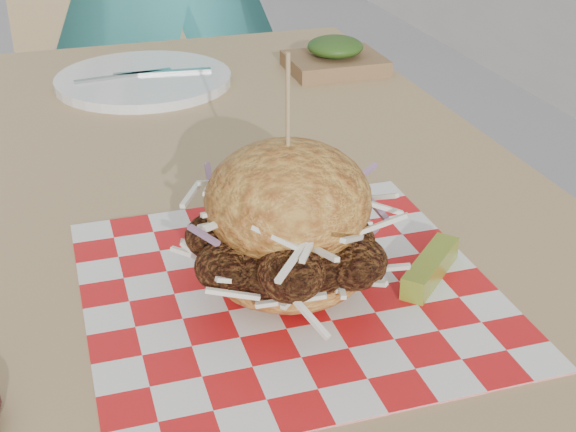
% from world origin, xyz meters
% --- Properties ---
extents(patio_table, '(0.80, 1.20, 0.75)m').
position_xyz_m(patio_table, '(0.15, -0.08, 0.67)').
color(patio_table, tan).
rests_on(patio_table, ground).
extents(patio_chair, '(0.50, 0.51, 0.95)m').
position_xyz_m(patio_chair, '(0.17, 0.94, 0.55)').
color(patio_chair, tan).
rests_on(patio_chair, ground).
extents(paper_liner, '(0.36, 0.36, 0.00)m').
position_xyz_m(paper_liner, '(0.19, -0.34, 0.75)').
color(paper_liner, red).
rests_on(paper_liner, patio_table).
extents(sandwich, '(0.19, 0.19, 0.22)m').
position_xyz_m(sandwich, '(0.19, -0.34, 0.81)').
color(sandwich, gold).
rests_on(sandwich, paper_liner).
extents(pickle_spear, '(0.08, 0.08, 0.02)m').
position_xyz_m(pickle_spear, '(0.32, -0.36, 0.76)').
color(pickle_spear, olive).
rests_on(pickle_spear, paper_liner).
extents(place_setting, '(0.27, 0.27, 0.02)m').
position_xyz_m(place_setting, '(0.15, 0.28, 0.76)').
color(place_setting, white).
rests_on(place_setting, patio_table).
extents(kraft_tray, '(0.15, 0.12, 0.06)m').
position_xyz_m(kraft_tray, '(0.46, 0.26, 0.77)').
color(kraft_tray, brown).
rests_on(kraft_tray, patio_table).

